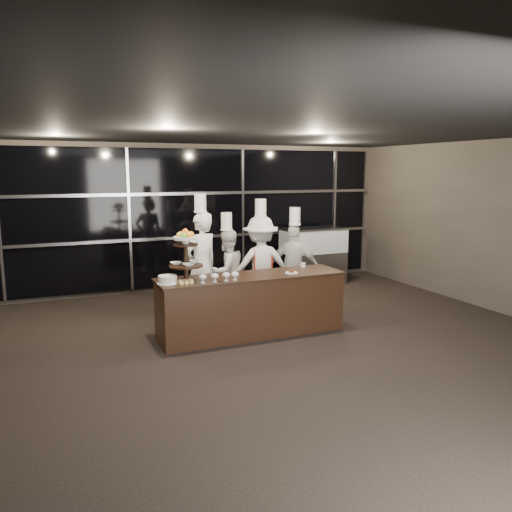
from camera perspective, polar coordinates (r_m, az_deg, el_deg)
name	(u,v)px	position (r m, az deg, el deg)	size (l,w,h in m)	color
room	(302,254)	(5.85, 5.31, 0.22)	(10.00, 10.00, 10.00)	black
window_wall	(188,218)	(10.42, -7.75, 4.38)	(8.60, 0.10, 2.80)	black
buffet_counter	(252,305)	(7.56, -0.50, -5.58)	(2.84, 0.74, 0.92)	black
display_stand	(186,252)	(7.05, -8.03, 0.48)	(0.48, 0.48, 0.74)	black
compotes	(220,276)	(7.03, -4.16, -2.27)	(0.59, 0.11, 0.12)	silver
layer_cake	(168,280)	(7.01, -10.07, -2.68)	(0.30, 0.30, 0.11)	white
pastry_squares	(186,282)	(6.96, -8.04, -2.93)	(0.20, 0.13, 0.05)	#F6D278
small_plate	(292,272)	(7.61, 4.09, -1.85)	(0.20, 0.20, 0.05)	white
chef_cup	(303,265)	(8.09, 5.41, -1.03)	(0.08, 0.08, 0.07)	white
display_case	(313,253)	(10.94, 6.56, 0.34)	(1.41, 0.62, 1.24)	#A5A5AA
chef_a	(201,265)	(8.28, -6.26, -1.02)	(0.78, 0.67, 2.10)	white
chef_b	(227,271)	(8.67, -3.35, -1.67)	(0.84, 0.74, 1.76)	silver
chef_c	(261,265)	(8.61, 0.52, -1.00)	(1.15, 0.73, 1.99)	silver
chef_d	(294,267)	(8.80, 4.38, -1.24)	(0.95, 0.84, 1.84)	silver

